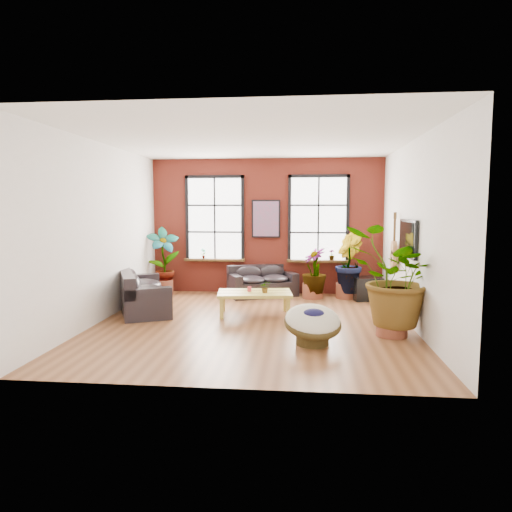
# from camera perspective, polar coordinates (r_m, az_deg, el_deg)

# --- Properties ---
(room) EXTENTS (6.04, 6.54, 3.54)m
(room) POSITION_cam_1_polar(r_m,az_deg,el_deg) (8.84, -0.29, 2.89)
(room) COLOR brown
(room) RESTS_ON ground
(sofa_back) EXTENTS (1.86, 1.44, 0.77)m
(sofa_back) POSITION_cam_1_polar(r_m,az_deg,el_deg) (11.64, 0.76, -3.28)
(sofa_back) COLOR black
(sofa_back) RESTS_ON ground
(sofa_left) EXTENTS (1.77, 2.39, 0.87)m
(sofa_left) POSITION_cam_1_polar(r_m,az_deg,el_deg) (10.26, -14.22, -4.45)
(sofa_left) COLOR black
(sofa_left) RESTS_ON ground
(coffee_table) EXTENTS (1.62, 1.05, 0.59)m
(coffee_table) POSITION_cam_1_polar(r_m,az_deg,el_deg) (9.54, -0.19, -4.83)
(coffee_table) COLOR #B2A540
(coffee_table) RESTS_ON ground
(papasan_chair) EXTENTS (1.12, 1.13, 0.70)m
(papasan_chair) POSITION_cam_1_polar(r_m,az_deg,el_deg) (7.58, 7.10, -8.28)
(papasan_chair) COLOR #403417
(papasan_chair) RESTS_ON ground
(poster) EXTENTS (0.74, 0.06, 0.98)m
(poster) POSITION_cam_1_polar(r_m,az_deg,el_deg) (11.85, 1.25, 4.67)
(poster) COLOR black
(poster) RESTS_ON room
(tv_wall_unit) EXTENTS (0.13, 1.86, 1.20)m
(tv_wall_unit) POSITION_cam_1_polar(r_m,az_deg,el_deg) (9.46, 17.96, 1.57)
(tv_wall_unit) COLOR black
(tv_wall_unit) RESTS_ON room
(media_box) EXTENTS (0.77, 0.68, 0.56)m
(media_box) POSITION_cam_1_polar(r_m,az_deg,el_deg) (11.43, 13.67, -3.97)
(media_box) COLOR black
(media_box) RESTS_ON ground
(pot_back_left) EXTENTS (0.54, 0.54, 0.38)m
(pot_back_left) POSITION_cam_1_polar(r_m,az_deg,el_deg) (12.05, -11.54, -3.83)
(pot_back_left) COLOR brown
(pot_back_left) RESTS_ON ground
(pot_back_right) EXTENTS (0.55, 0.55, 0.38)m
(pot_back_right) POSITION_cam_1_polar(r_m,az_deg,el_deg) (11.56, 11.23, -4.26)
(pot_back_right) COLOR brown
(pot_back_right) RESTS_ON ground
(pot_right_wall) EXTENTS (0.65, 0.65, 0.40)m
(pot_right_wall) POSITION_cam_1_polar(r_m,az_deg,el_deg) (8.39, 16.61, -8.24)
(pot_right_wall) COLOR brown
(pot_right_wall) RESTS_ON ground
(pot_mid) EXTENTS (0.52, 0.52, 0.37)m
(pot_mid) POSITION_cam_1_polar(r_m,az_deg,el_deg) (11.43, 7.09, -4.32)
(pot_mid) COLOR brown
(pot_mid) RESTS_ON ground
(floor_plant_back_left) EXTENTS (1.01, 0.89, 1.60)m
(floor_plant_back_left) POSITION_cam_1_polar(r_m,az_deg,el_deg) (11.94, -11.51, -0.25)
(floor_plant_back_left) COLOR #163E10
(floor_plant_back_left) RESTS_ON ground
(floor_plant_back_right) EXTENTS (0.79, 0.91, 1.47)m
(floor_plant_back_right) POSITION_cam_1_polar(r_m,az_deg,el_deg) (11.48, 11.39, -0.82)
(floor_plant_back_right) COLOR #163E10
(floor_plant_back_right) RESTS_ON ground
(floor_plant_right_wall) EXTENTS (2.04, 1.95, 1.76)m
(floor_plant_right_wall) POSITION_cam_1_polar(r_m,az_deg,el_deg) (8.23, 16.87, -2.54)
(floor_plant_right_wall) COLOR #163E10
(floor_plant_right_wall) RESTS_ON ground
(floor_plant_mid) EXTENTS (0.85, 0.85, 1.12)m
(floor_plant_mid) POSITION_cam_1_polar(r_m,az_deg,el_deg) (11.31, 7.29, -1.81)
(floor_plant_mid) COLOR #163E10
(floor_plant_mid) RESTS_ON ground
(table_plant) EXTENTS (0.26, 0.24, 0.24)m
(table_plant) POSITION_cam_1_polar(r_m,az_deg,el_deg) (9.41, 1.16, -3.91)
(table_plant) COLOR #163E10
(table_plant) RESTS_ON coffee_table
(sill_plant_left) EXTENTS (0.17, 0.17, 0.27)m
(sill_plant_left) POSITION_cam_1_polar(r_m,az_deg,el_deg) (12.10, -6.60, 0.32)
(sill_plant_left) COLOR #163E10
(sill_plant_left) RESTS_ON room
(sill_plant_right) EXTENTS (0.19, 0.19, 0.27)m
(sill_plant_right) POSITION_cam_1_polar(r_m,az_deg,el_deg) (11.84, 9.45, 0.15)
(sill_plant_right) COLOR #163E10
(sill_plant_right) RESTS_ON room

